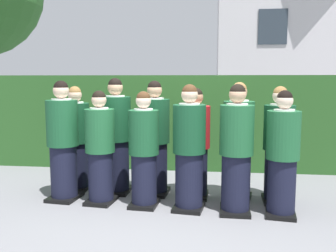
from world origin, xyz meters
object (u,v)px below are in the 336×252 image
object	(u,v)px
student_front_row_0	(63,144)
student_rear_row_4	(238,144)
student_front_row_3	(189,151)
student_front_row_4	(236,152)
student_in_red_blazer	(196,146)
student_rear_row_5	(278,148)
student_front_row_1	(100,150)
student_rear_row_0	(76,141)
student_front_row_2	(144,152)
student_rear_row_2	(155,141)
student_front_row_5	(283,157)
student_rear_row_1	(116,139)

from	to	relation	value
student_front_row_0	student_rear_row_4	bearing A→B (deg)	6.93
student_front_row_3	student_front_row_4	distance (m)	0.60
student_in_red_blazer	student_rear_row_5	xyz separation A→B (m)	(1.13, -0.09, 0.01)
student_front_row_1	student_rear_row_0	bearing A→B (deg)	134.07
student_front_row_2	student_rear_row_4	distance (m)	1.33
student_front_row_0	student_in_red_blazer	bearing A→B (deg)	9.95
student_front_row_2	student_rear_row_4	size ratio (longest dim) A/B	0.93
student_rear_row_4	student_front_row_4	bearing A→B (deg)	-96.24
student_rear_row_2	student_front_row_0	bearing A→B (deg)	-161.88
student_front_row_4	student_rear_row_2	bearing A→B (deg)	149.85
student_front_row_3	student_in_red_blazer	size ratio (longest dim) A/B	1.04
student_front_row_5	student_rear_row_0	xyz separation A→B (m)	(-2.91, 0.77, 0.01)
student_front_row_0	student_rear_row_1	xyz separation A→B (m)	(0.65, 0.41, 0.02)
student_front_row_4	student_front_row_1	bearing A→B (deg)	174.57
student_rear_row_2	student_in_red_blazer	size ratio (longest dim) A/B	1.06
student_front_row_3	student_in_red_blazer	xyz separation A→B (m)	(0.06, 0.52, -0.03)
student_front_row_1	student_rear_row_1	bearing A→B (deg)	79.32
student_rear_row_1	student_rear_row_2	size ratio (longest dim) A/B	1.02
student_front_row_0	student_rear_row_1	size ratio (longest dim) A/B	0.98
student_front_row_3	student_rear_row_4	size ratio (longest dim) A/B	0.99
student_in_red_blazer	student_rear_row_2	bearing A→B (deg)	172.19
student_rear_row_0	student_rear_row_2	xyz separation A→B (m)	(1.22, -0.08, 0.04)
student_front_row_5	student_rear_row_4	size ratio (longest dim) A/B	0.94
student_rear_row_2	student_rear_row_5	bearing A→B (deg)	-5.66
student_in_red_blazer	student_rear_row_4	xyz separation A→B (m)	(0.59, -0.03, 0.04)
student_front_row_1	student_in_red_blazer	xyz separation A→B (m)	(1.27, 0.40, 0.01)
student_front_row_3	student_rear_row_5	bearing A→B (deg)	19.72
student_front_row_0	student_rear_row_0	distance (m)	0.48
student_front_row_3	student_in_red_blazer	distance (m)	0.52
student_rear_row_1	student_rear_row_0	bearing A→B (deg)	174.04
student_rear_row_1	student_front_row_0	bearing A→B (deg)	-147.60
student_rear_row_1	student_in_red_blazer	bearing A→B (deg)	-4.48
student_front_row_5	student_rear_row_4	world-z (taller)	student_rear_row_4
student_rear_row_1	student_front_row_3	bearing A→B (deg)	-28.50
student_in_red_blazer	student_rear_row_0	bearing A→B (deg)	175.00
student_front_row_3	student_rear_row_5	size ratio (longest dim) A/B	1.02
student_rear_row_1	student_rear_row_5	xyz separation A→B (m)	(2.31, -0.18, -0.05)
student_front_row_3	student_front_row_4	size ratio (longest dim) A/B	1.00
student_front_row_0	student_front_row_1	size ratio (longest dim) A/B	1.09
student_front_row_3	student_front_row_1	bearing A→B (deg)	174.75
student_rear_row_0	student_rear_row_4	xyz separation A→B (m)	(2.41, -0.19, 0.03)
student_front_row_0	student_front_row_4	xyz separation A→B (m)	(2.36, -0.25, -0.02)
student_front_row_1	student_rear_row_0	xyz separation A→B (m)	(-0.54, 0.56, 0.02)
student_rear_row_1	student_in_red_blazer	size ratio (longest dim) A/B	1.09
student_front_row_0	student_front_row_2	bearing A→B (deg)	-7.05
student_front_row_2	student_rear_row_5	world-z (taller)	student_rear_row_5
student_front_row_4	student_rear_row_2	world-z (taller)	student_rear_row_2
student_rear_row_1	student_rear_row_5	distance (m)	2.32
student_in_red_blazer	student_rear_row_4	size ratio (longest dim) A/B	0.95
student_rear_row_4	student_front_row_3	bearing A→B (deg)	-143.19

